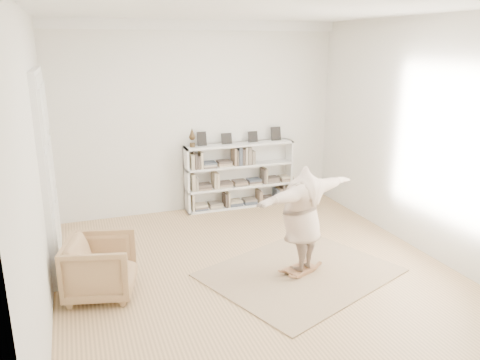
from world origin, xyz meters
The scene contains 8 objects.
floor centered at (0.00, 0.00, 0.00)m, with size 6.00×6.00×0.00m, color #9C7B50.
room_shell centered at (0.00, 2.94, 3.51)m, with size 6.00×6.00×6.00m.
doors centered at (-2.70, 1.30, 1.40)m, with size 0.09×1.78×2.92m.
bookshelf centered at (0.74, 2.82, 0.64)m, with size 2.20×0.35×1.64m.
armchair centered at (-2.14, 0.13, 0.39)m, with size 0.84×0.86×0.78m, color tan.
rug centered at (0.58, -0.23, 0.01)m, with size 2.50×2.00×0.02m, color tan.
rocker_board centered at (0.58, -0.23, 0.06)m, with size 0.53×0.42×0.10m.
person centered at (0.58, -0.23, 0.87)m, with size 1.86×0.51×1.51m, color tan.
Camera 1 is at (-2.31, -5.66, 3.17)m, focal length 35.00 mm.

